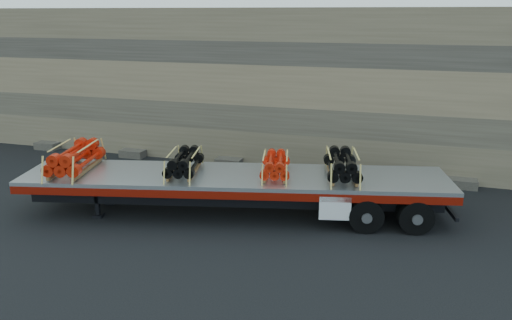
{
  "coord_description": "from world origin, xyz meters",
  "views": [
    {
      "loc": [
        4.7,
        -15.94,
        6.8
      ],
      "look_at": [
        -0.33,
        0.31,
        1.75
      ],
      "focal_mm": 35.0,
      "sensor_mm": 36.0,
      "label": 1
    }
  ],
  "objects_px": {
    "bundle_rear": "(342,166)",
    "bundle_front": "(75,159)",
    "bundle_midfront": "(184,163)",
    "bundle_midrear": "(275,166)",
    "trailer": "(235,194)"
  },
  "relations": [
    {
      "from": "bundle_front",
      "to": "bundle_midrear",
      "type": "xyz_separation_m",
      "value": [
        6.82,
        1.59,
        -0.1
      ]
    },
    {
      "from": "trailer",
      "to": "bundle_midfront",
      "type": "height_order",
      "value": "bundle_midfront"
    },
    {
      "from": "bundle_front",
      "to": "bundle_midfront",
      "type": "relative_size",
      "value": 1.21
    },
    {
      "from": "trailer",
      "to": "bundle_midfront",
      "type": "relative_size",
      "value": 7.07
    },
    {
      "from": "bundle_midfront",
      "to": "trailer",
      "type": "bearing_deg",
      "value": 0.0
    },
    {
      "from": "bundle_midfront",
      "to": "bundle_rear",
      "type": "height_order",
      "value": "bundle_rear"
    },
    {
      "from": "trailer",
      "to": "bundle_rear",
      "type": "height_order",
      "value": "bundle_rear"
    },
    {
      "from": "trailer",
      "to": "bundle_midrear",
      "type": "distance_m",
      "value": 1.77
    },
    {
      "from": "bundle_midrear",
      "to": "trailer",
      "type": "bearing_deg",
      "value": 180.0
    },
    {
      "from": "bundle_front",
      "to": "bundle_midfront",
      "type": "xyz_separation_m",
      "value": [
        3.76,
        0.88,
        -0.08
      ]
    },
    {
      "from": "bundle_rear",
      "to": "bundle_front",
      "type": "bearing_deg",
      "value": -180.0
    },
    {
      "from": "trailer",
      "to": "bundle_front",
      "type": "height_order",
      "value": "bundle_front"
    },
    {
      "from": "bundle_midrear",
      "to": "bundle_front",
      "type": "bearing_deg",
      "value": 180.0
    },
    {
      "from": "bundle_front",
      "to": "bundle_midrear",
      "type": "distance_m",
      "value": 7.0
    },
    {
      "from": "bundle_rear",
      "to": "trailer",
      "type": "bearing_deg",
      "value": 180.0
    }
  ]
}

